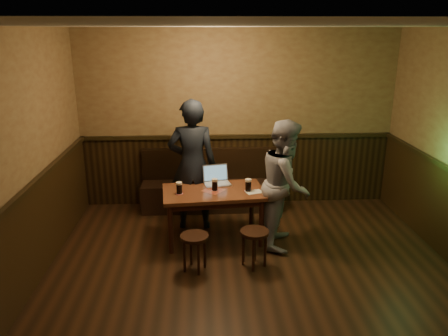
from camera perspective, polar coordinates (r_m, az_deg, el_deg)
name	(u,v)px	position (r m, az deg, el deg)	size (l,w,h in m)	color
room	(260,194)	(4.38, 4.71, -3.44)	(5.04, 6.04, 2.84)	black
bench	(212,189)	(7.02, -1.62, -2.81)	(2.20, 0.50, 0.95)	black
pub_table	(214,197)	(5.86, -1.38, -3.82)	(1.41, 0.89, 0.72)	#512817
stool_left	(194,242)	(5.25, -3.88, -9.65)	(0.44, 0.44, 0.46)	black
stool_right	(255,238)	(5.33, 4.01, -9.09)	(0.40, 0.40, 0.47)	black
pint_left	(179,188)	(5.72, -5.87, -2.60)	(0.10, 0.10, 0.16)	#A6142A
pint_mid	(215,185)	(5.81, -1.22, -2.18)	(0.11, 0.11, 0.16)	#A6142A
pint_right	(248,185)	(5.79, 3.18, -2.23)	(0.11, 0.11, 0.17)	#A6142A
laptop	(217,179)	(6.07, -0.98, -1.44)	(0.41, 0.35, 0.25)	silver
menu	(254,192)	(5.79, 3.94, -3.13)	(0.22, 0.15, 0.00)	silver
person_suit	(192,165)	(6.17, -4.16, 0.39)	(0.69, 0.45, 1.88)	black
person_grey	(286,184)	(5.75, 8.07, -2.05)	(0.82, 0.64, 1.69)	gray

